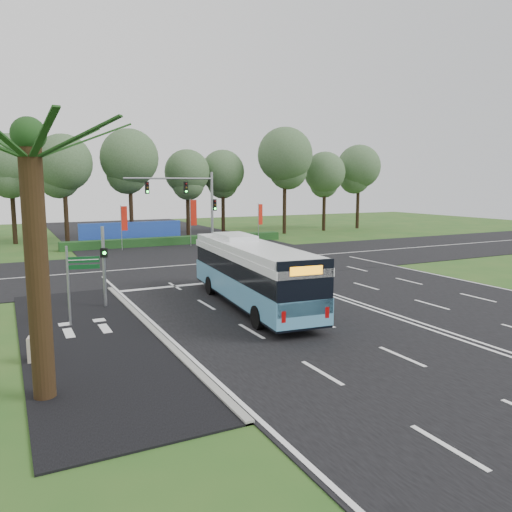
{
  "coord_description": "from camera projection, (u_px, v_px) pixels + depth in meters",
  "views": [
    {
      "loc": [
        -15.22,
        -22.42,
        5.93
      ],
      "look_at": [
        -2.84,
        2.0,
        1.96
      ],
      "focal_mm": 35.0,
      "sensor_mm": 36.0,
      "label": 1
    }
  ],
  "objects": [
    {
      "name": "ground",
      "position": [
        318.0,
        292.0,
        27.45
      ],
      "size": [
        120.0,
        120.0,
        0.0
      ],
      "primitive_type": "plane",
      "color": "#25511B",
      "rests_on": "ground"
    },
    {
      "name": "road_main",
      "position": [
        318.0,
        292.0,
        27.45
      ],
      "size": [
        20.0,
        120.0,
        0.04
      ],
      "primitive_type": "cube",
      "color": "black",
      "rests_on": "ground"
    },
    {
      "name": "road_cross",
      "position": [
        230.0,
        262.0,
        38.04
      ],
      "size": [
        120.0,
        14.0,
        0.05
      ],
      "primitive_type": "cube",
      "color": "black",
      "rests_on": "ground"
    },
    {
      "name": "bike_path",
      "position": [
        91.0,
        338.0,
        19.2
      ],
      "size": [
        5.0,
        18.0,
        0.06
      ],
      "primitive_type": "cube",
      "color": "black",
      "rests_on": "ground"
    },
    {
      "name": "kerb_strip",
      "position": [
        152.0,
        329.0,
        20.27
      ],
      "size": [
        0.25,
        18.0,
        0.12
      ],
      "primitive_type": "cube",
      "color": "gray",
      "rests_on": "ground"
    },
    {
      "name": "city_bus",
      "position": [
        251.0,
        273.0,
        24.04
      ],
      "size": [
        3.53,
        11.77,
        3.33
      ],
      "rotation": [
        0.0,
        0.0,
        -0.1
      ],
      "color": "#5298BE",
      "rests_on": "ground"
    },
    {
      "name": "pedestrian_signal",
      "position": [
        104.0,
        264.0,
        23.81
      ],
      "size": [
        0.37,
        0.44,
        3.93
      ],
      "rotation": [
        0.0,
        0.0,
        -0.42
      ],
      "color": "gray",
      "rests_on": "ground"
    },
    {
      "name": "street_sign",
      "position": [
        76.0,
        275.0,
        20.69
      ],
      "size": [
        1.31,
        0.34,
        3.41
      ],
      "rotation": [
        0.0,
        0.0,
        -0.2
      ],
      "color": "gray",
      "rests_on": "ground"
    },
    {
      "name": "utility_cabinet",
      "position": [
        37.0,
        350.0,
        16.62
      ],
      "size": [
        0.63,
        0.56,
        0.9
      ],
      "primitive_type": "cube",
      "rotation": [
        0.0,
        0.0,
        -0.24
      ],
      "color": "#B1A48E",
      "rests_on": "ground"
    },
    {
      "name": "banner_flag_left",
      "position": [
        124.0,
        221.0,
        44.31
      ],
      "size": [
        0.6,
        0.11,
        4.06
      ],
      "rotation": [
        0.0,
        0.0,
        0.1
      ],
      "color": "gray",
      "rests_on": "ground"
    },
    {
      "name": "banner_flag_mid",
      "position": [
        193.0,
        216.0,
        47.17
      ],
      "size": [
        0.67,
        0.07,
        4.54
      ],
      "rotation": [
        0.0,
        0.0,
        -0.01
      ],
      "color": "gray",
      "rests_on": "ground"
    },
    {
      "name": "banner_flag_right",
      "position": [
        260.0,
        216.0,
        51.34
      ],
      "size": [
        0.57,
        0.18,
        3.95
      ],
      "rotation": [
        0.0,
        0.0,
        0.24
      ],
      "color": "gray",
      "rests_on": "ground"
    },
    {
      "name": "palm_tree",
      "position": [
        30.0,
        164.0,
        12.97
      ],
      "size": [
        3.2,
        3.2,
        7.65
      ],
      "color": "#382614",
      "rests_on": "ground"
    },
    {
      "name": "traffic_light_gantry",
      "position": [
        193.0,
        198.0,
        44.97
      ],
      "size": [
        8.41,
        0.28,
        7.0
      ],
      "color": "gray",
      "rests_on": "ground"
    },
    {
      "name": "hedge",
      "position": [
        178.0,
        241.0,
        49.02
      ],
      "size": [
        22.0,
        1.2,
        0.8
      ],
      "primitive_type": "cube",
      "color": "#153C17",
      "rests_on": "ground"
    },
    {
      "name": "blue_hoarding",
      "position": [
        131.0,
        233.0,
        49.33
      ],
      "size": [
        10.0,
        0.3,
        2.2
      ],
      "primitive_type": "cube",
      "color": "#1E40A6",
      "rests_on": "ground"
    },
    {
      "name": "eucalyptus_row",
      "position": [
        181.0,
        163.0,
        54.86
      ],
      "size": [
        54.18,
        9.32,
        12.56
      ],
      "color": "black",
      "rests_on": "ground"
    }
  ]
}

